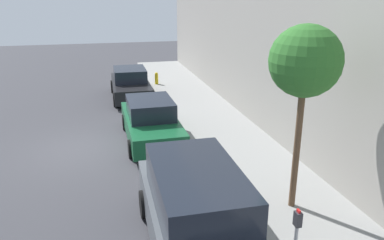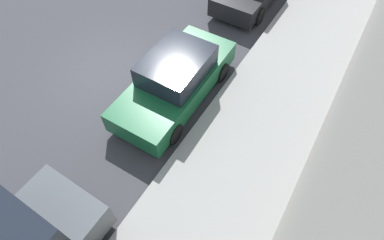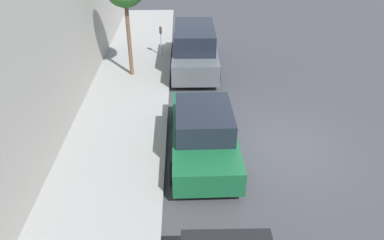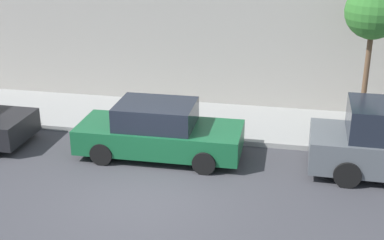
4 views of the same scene
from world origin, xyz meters
The scene contains 3 objects.
ground_plane centered at (0.00, 0.00, 0.00)m, with size 60.00×60.00×0.00m, color #38383D.
sidewalk centered at (5.07, 0.00, 0.07)m, with size 3.14×32.00×0.15m.
parked_sedan_second centered at (2.38, 0.24, 0.73)m, with size 1.92×4.52×1.54m.
Camera 2 is at (6.04, -4.81, 7.20)m, focal length 28.00 mm.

